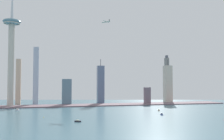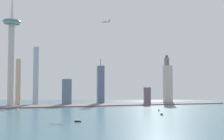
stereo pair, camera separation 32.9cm
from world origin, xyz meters
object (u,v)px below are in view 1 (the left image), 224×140
skyscraper_0 (18,82)px  skyscraper_5 (167,79)px  observation_tower (11,44)px  airplane (106,22)px  skyscraper_6 (168,84)px  channel_buoy_0 (44,117)px  boat_2 (78,121)px  skyscraper_3 (67,92)px  skyscraper_2 (147,96)px  boat_0 (162,114)px  skyscraper_1 (101,85)px  boat_1 (159,110)px  skyscraper_4 (36,76)px  boat_3 (17,110)px

skyscraper_0 → skyscraper_5: bearing=3.3°
observation_tower → airplane: 278.93m
skyscraper_6 → channel_buoy_0: bearing=-144.9°
boat_2 → airplane: bearing=-77.8°
skyscraper_3 → boat_2: bearing=-91.8°
skyscraper_2 → skyscraper_5: size_ratio=0.32×
observation_tower → skyscraper_6: observation_tower is taller
skyscraper_2 → channel_buoy_0: 384.05m
skyscraper_3 → boat_0: 337.57m
skyscraper_5 → skyscraper_6: size_ratio=1.15×
skyscraper_2 → skyscraper_6: 105.93m
skyscraper_3 → skyscraper_1: bearing=11.4°
skyscraper_6 → boat_2: (-339.93, -349.27, -59.49)m
skyscraper_0 → boat_1: 415.14m
skyscraper_0 → skyscraper_2: (375.17, -63.10, -41.28)m
skyscraper_4 → airplane: bearing=-13.6°
observation_tower → boat_0: 438.32m
skyscraper_0 → skyscraper_6: size_ratio=0.95×
skyscraper_1 → boat_2: bearing=-107.8°
boat_1 → skyscraper_6: bearing=-179.9°
observation_tower → skyscraper_2: bearing=-0.2°
boat_3 → skyscraper_5: bearing=99.4°
boat_3 → boat_1: bearing=61.4°
skyscraper_3 → skyscraper_5: bearing=8.7°
skyscraper_1 → airplane: size_ratio=5.74×
skyscraper_2 → skyscraper_6: skyscraper_6 is taller
observation_tower → skyscraper_0: bearing=77.2°
skyscraper_2 → boat_1: (-48.62, -184.80, -23.97)m
skyscraper_1 → skyscraper_3: (-106.44, -21.40, -21.23)m
skyscraper_1 → boat_1: bearing=-71.1°
skyscraper_1 → channel_buoy_0: skyscraper_1 is taller
skyscraper_6 → skyscraper_3: bearing=-179.1°
boat_2 → airplane: airplane is taller
skyscraper_3 → boat_0: (162.34, -293.72, -36.42)m
skyscraper_3 → airplane: 241.58m
skyscraper_0 → skyscraper_3: 142.03m
channel_buoy_0 → skyscraper_2: bearing=37.7°
skyscraper_3 → boat_0: bearing=-61.1°
observation_tower → boat_2: observation_tower is taller
boat_0 → boat_2: (-173.26, -50.19, -0.18)m
airplane → boat_1: bearing=155.5°
skyscraper_4 → boat_1: 388.57m
skyscraper_0 → boat_3: 160.72m
skyscraper_5 → boat_2: 542.85m
boat_2 → skyscraper_1: bearing=-74.8°
skyscraper_5 → skyscraper_4: bearing=-177.7°
skyscraper_1 → observation_tower: bearing=-167.5°
skyscraper_6 → boat_3: 474.23m
boat_1 → channel_buoy_0: boat_1 is taller
skyscraper_5 → airplane: (-235.70, -66.97, 172.15)m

